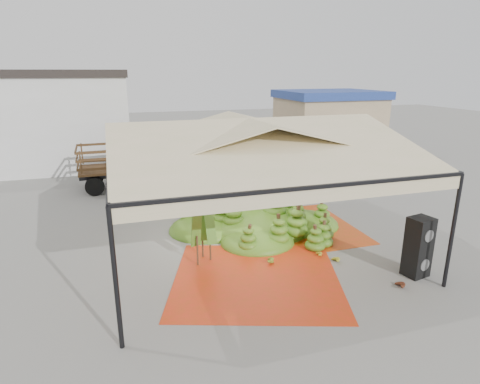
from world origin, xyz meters
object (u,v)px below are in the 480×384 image
object	(u,v)px
banana_heap	(259,210)
truck_right	(274,145)
speaker_stack	(418,247)
truck_left	(152,159)
vendor	(252,178)

from	to	relation	value
banana_heap	truck_right	bearing A→B (deg)	64.29
speaker_stack	truck_right	xyz separation A→B (m)	(0.41, 11.33, 0.80)
banana_heap	truck_left	size ratio (longest dim) A/B	1.01
speaker_stack	truck_right	distance (m)	11.36
speaker_stack	truck_left	bearing A→B (deg)	106.04
banana_heap	speaker_stack	distance (m)	5.32
speaker_stack	banana_heap	bearing A→B (deg)	111.47
vendor	speaker_stack	bearing A→B (deg)	115.08
truck_left	banana_heap	bearing A→B (deg)	-68.24
vendor	truck_right	size ratio (longest dim) A/B	0.23
banana_heap	truck_right	world-z (taller)	truck_right
speaker_stack	vendor	size ratio (longest dim) A/B	0.90
banana_heap	speaker_stack	xyz separation A→B (m)	(2.89, -4.46, 0.16)
banana_heap	vendor	world-z (taller)	vendor
vendor	truck_left	xyz separation A→B (m)	(-3.89, 3.51, 0.37)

